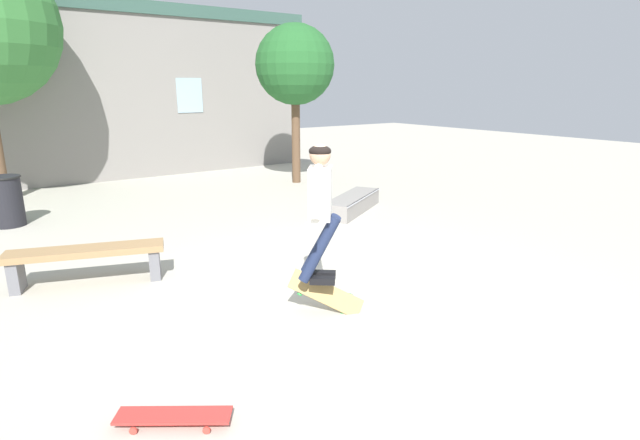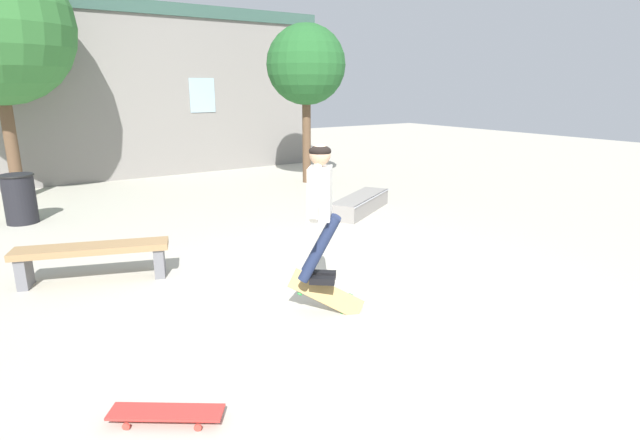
{
  "view_description": "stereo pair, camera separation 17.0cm",
  "coord_description": "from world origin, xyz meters",
  "px_view_note": "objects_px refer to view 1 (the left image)",
  "views": [
    {
      "loc": [
        -3.34,
        -4.21,
        2.33
      ],
      "look_at": [
        -0.5,
        -0.26,
        1.02
      ],
      "focal_mm": 28.0,
      "sensor_mm": 36.0,
      "label": 1
    },
    {
      "loc": [
        -3.2,
        -4.31,
        2.33
      ],
      "look_at": [
        -0.5,
        -0.26,
        1.02
      ],
      "focal_mm": 28.0,
      "sensor_mm": 36.0,
      "label": 2
    }
  ],
  "objects_px": {
    "park_bench": "(86,257)",
    "skateboard_resting": "(173,416)",
    "skateboard_flipping": "(326,294)",
    "skate_ledge": "(352,204)",
    "skater": "(320,201)",
    "tree_right": "(295,66)",
    "trash_bin": "(6,200)"
  },
  "relations": [
    {
      "from": "park_bench",
      "to": "skateboard_resting",
      "type": "bearing_deg",
      "value": -72.44
    },
    {
      "from": "park_bench",
      "to": "skateboard_flipping",
      "type": "bearing_deg",
      "value": -31.4
    },
    {
      "from": "skate_ledge",
      "to": "skateboard_flipping",
      "type": "bearing_deg",
      "value": -162.89
    },
    {
      "from": "skate_ledge",
      "to": "skater",
      "type": "distance_m",
      "value": 4.6
    },
    {
      "from": "park_bench",
      "to": "skateboard_flipping",
      "type": "xyz_separation_m",
      "value": [
        1.89,
        -2.29,
        -0.14
      ]
    },
    {
      "from": "skateboard_flipping",
      "to": "skate_ledge",
      "type": "bearing_deg",
      "value": 86.9
    },
    {
      "from": "tree_right",
      "to": "trash_bin",
      "type": "xyz_separation_m",
      "value": [
        -6.22,
        -0.51,
        -2.35
      ]
    },
    {
      "from": "park_bench",
      "to": "skate_ledge",
      "type": "bearing_deg",
      "value": 30.1
    },
    {
      "from": "tree_right",
      "to": "skate_ledge",
      "type": "distance_m",
      "value": 4.2
    },
    {
      "from": "tree_right",
      "to": "skateboard_resting",
      "type": "xyz_separation_m",
      "value": [
        -5.77,
        -7.27,
        -2.73
      ]
    },
    {
      "from": "park_bench",
      "to": "skateboard_flipping",
      "type": "distance_m",
      "value": 2.98
    },
    {
      "from": "skater",
      "to": "skateboard_resting",
      "type": "xyz_separation_m",
      "value": [
        -1.9,
        -0.86,
        -1.15
      ]
    },
    {
      "from": "park_bench",
      "to": "trash_bin",
      "type": "height_order",
      "value": "trash_bin"
    },
    {
      "from": "skateboard_resting",
      "to": "skateboard_flipping",
      "type": "bearing_deg",
      "value": 58.49
    },
    {
      "from": "skate_ledge",
      "to": "skateboard_resting",
      "type": "bearing_deg",
      "value": -170.6
    },
    {
      "from": "skateboard_flipping",
      "to": "park_bench",
      "type": "bearing_deg",
      "value": 169.2
    },
    {
      "from": "skateboard_resting",
      "to": "skate_ledge",
      "type": "bearing_deg",
      "value": 74.48
    },
    {
      "from": "skate_ledge",
      "to": "trash_bin",
      "type": "bearing_deg",
      "value": 123.87
    },
    {
      "from": "trash_bin",
      "to": "skateboard_resting",
      "type": "xyz_separation_m",
      "value": [
        0.46,
        -6.76,
        -0.39
      ]
    },
    {
      "from": "trash_bin",
      "to": "skater",
      "type": "bearing_deg",
      "value": -68.2
    },
    {
      "from": "trash_bin",
      "to": "skate_ledge",
      "type": "bearing_deg",
      "value": -26.02
    },
    {
      "from": "tree_right",
      "to": "park_bench",
      "type": "relative_size",
      "value": 2.09
    },
    {
      "from": "tree_right",
      "to": "trash_bin",
      "type": "distance_m",
      "value": 6.67
    },
    {
      "from": "tree_right",
      "to": "skateboard_resting",
      "type": "relative_size",
      "value": 4.83
    },
    {
      "from": "skateboard_flipping",
      "to": "skateboard_resting",
      "type": "relative_size",
      "value": 0.91
    },
    {
      "from": "tree_right",
      "to": "skateboard_resting",
      "type": "distance_m",
      "value": 9.67
    },
    {
      "from": "trash_bin",
      "to": "skater",
      "type": "relative_size",
      "value": 0.61
    },
    {
      "from": "park_bench",
      "to": "trash_bin",
      "type": "relative_size",
      "value": 2.08
    },
    {
      "from": "trash_bin",
      "to": "skateboard_flipping",
      "type": "distance_m",
      "value": 6.39
    },
    {
      "from": "tree_right",
      "to": "trash_bin",
      "type": "relative_size",
      "value": 4.34
    },
    {
      "from": "skateboard_flipping",
      "to": "skateboard_resting",
      "type": "bearing_deg",
      "value": -116.81
    },
    {
      "from": "park_bench",
      "to": "skater",
      "type": "bearing_deg",
      "value": -32.48
    }
  ]
}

